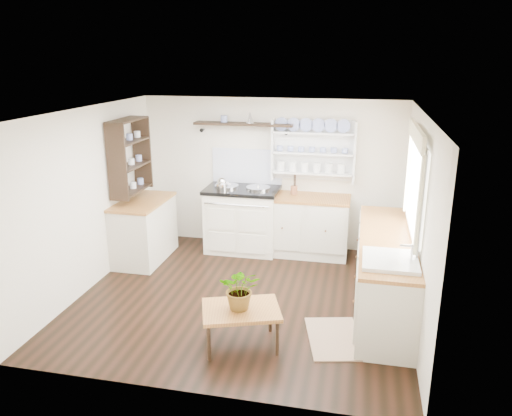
# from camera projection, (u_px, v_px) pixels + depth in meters

# --- Properties ---
(floor) EXTENTS (4.00, 3.80, 0.01)m
(floor) POSITION_uv_depth(u_px,v_px,m) (243.00, 297.00, 6.26)
(floor) COLOR black
(floor) RESTS_ON ground
(wall_back) EXTENTS (4.00, 0.02, 2.30)m
(wall_back) POSITION_uv_depth(u_px,v_px,m) (271.00, 174.00, 7.69)
(wall_back) COLOR silver
(wall_back) RESTS_ON ground
(wall_right) EXTENTS (0.02, 3.80, 2.30)m
(wall_right) POSITION_uv_depth(u_px,v_px,m) (417.00, 221.00, 5.52)
(wall_right) COLOR silver
(wall_right) RESTS_ON ground
(wall_left) EXTENTS (0.02, 3.80, 2.30)m
(wall_left) POSITION_uv_depth(u_px,v_px,m) (89.00, 200.00, 6.32)
(wall_left) COLOR silver
(wall_left) RESTS_ON ground
(ceiling) EXTENTS (4.00, 3.80, 0.01)m
(ceiling) POSITION_uv_depth(u_px,v_px,m) (241.00, 111.00, 5.58)
(ceiling) COLOR white
(ceiling) RESTS_ON wall_back
(window) EXTENTS (0.08, 1.55, 1.22)m
(window) POSITION_uv_depth(u_px,v_px,m) (415.00, 181.00, 5.54)
(window) COLOR white
(window) RESTS_ON wall_right
(aga_cooker) EXTENTS (1.11, 0.76, 1.02)m
(aga_cooker) POSITION_uv_depth(u_px,v_px,m) (243.00, 218.00, 7.65)
(aga_cooker) COLOR white
(aga_cooker) RESTS_ON floor
(back_cabinets) EXTENTS (1.27, 0.63, 0.90)m
(back_cabinets) POSITION_uv_depth(u_px,v_px,m) (306.00, 225.00, 7.50)
(back_cabinets) COLOR beige
(back_cabinets) RESTS_ON floor
(right_cabinets) EXTENTS (0.62, 2.43, 0.90)m
(right_cabinets) POSITION_uv_depth(u_px,v_px,m) (384.00, 272.00, 5.87)
(right_cabinets) COLOR beige
(right_cabinets) RESTS_ON floor
(belfast_sink) EXTENTS (0.55, 0.60, 0.45)m
(belfast_sink) POSITION_uv_depth(u_px,v_px,m) (389.00, 271.00, 5.07)
(belfast_sink) COLOR white
(belfast_sink) RESTS_ON right_cabinets
(left_cabinets) EXTENTS (0.62, 1.13, 0.90)m
(left_cabinets) POSITION_uv_depth(u_px,v_px,m) (144.00, 229.00, 7.30)
(left_cabinets) COLOR beige
(left_cabinets) RESTS_ON floor
(plate_rack) EXTENTS (1.20, 0.22, 0.90)m
(plate_rack) POSITION_uv_depth(u_px,v_px,m) (314.00, 150.00, 7.41)
(plate_rack) COLOR white
(plate_rack) RESTS_ON wall_back
(high_shelf) EXTENTS (1.50, 0.29, 0.16)m
(high_shelf) POSITION_uv_depth(u_px,v_px,m) (244.00, 125.00, 7.44)
(high_shelf) COLOR black
(high_shelf) RESTS_ON wall_back
(left_shelving) EXTENTS (0.28, 0.80, 1.05)m
(left_shelving) POSITION_uv_depth(u_px,v_px,m) (130.00, 156.00, 7.01)
(left_shelving) COLOR black
(left_shelving) RESTS_ON wall_left
(kettle) EXTENTS (0.18, 0.18, 0.23)m
(kettle) POSITION_uv_depth(u_px,v_px,m) (222.00, 185.00, 7.44)
(kettle) COLOR silver
(kettle) RESTS_ON aga_cooker
(utensil_crock) EXTENTS (0.10, 0.10, 0.12)m
(utensil_crock) POSITION_uv_depth(u_px,v_px,m) (294.00, 190.00, 7.46)
(utensil_crock) COLOR brown
(utensil_crock) RESTS_ON back_cabinets
(center_table) EXTENTS (0.92, 0.79, 0.43)m
(center_table) POSITION_uv_depth(u_px,v_px,m) (241.00, 312.00, 5.11)
(center_table) COLOR brown
(center_table) RESTS_ON floor
(potted_plant) EXTENTS (0.45, 0.40, 0.45)m
(potted_plant) POSITION_uv_depth(u_px,v_px,m) (241.00, 288.00, 5.03)
(potted_plant) COLOR #3F7233
(potted_plant) RESTS_ON center_table
(floor_rug) EXTENTS (0.73, 0.95, 0.02)m
(floor_rug) POSITION_uv_depth(u_px,v_px,m) (335.00, 338.00, 5.33)
(floor_rug) COLOR #7C6248
(floor_rug) RESTS_ON floor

